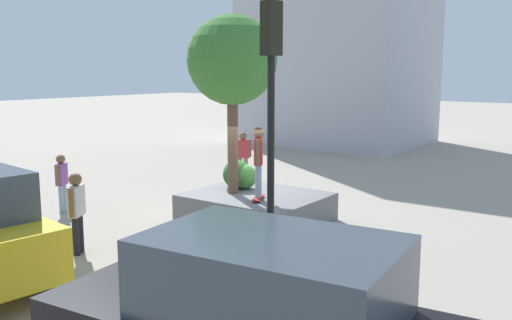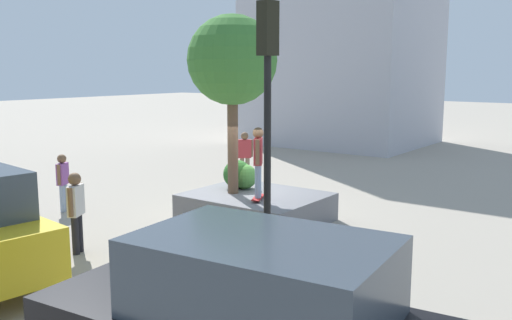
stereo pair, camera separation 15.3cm
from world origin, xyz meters
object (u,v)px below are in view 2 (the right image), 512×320
at_px(skateboard, 258,198).
at_px(pedestrian_crossing, 63,178).
at_px(bystander_watching, 76,207).
at_px(planter_ledge, 256,207).
at_px(traffic_light_median, 267,105).
at_px(passerby_with_bag, 245,153).
at_px(skateboarder, 258,157).
at_px(plaza_tree, 232,61).

xyz_separation_m(skateboard, pedestrian_crossing, (5.42, 1.87, 0.15)).
distance_m(skateboard, pedestrian_crossing, 5.74).
bearing_deg(bystander_watching, skateboard, -117.28).
bearing_deg(planter_ledge, traffic_light_median, 128.41).
bearing_deg(pedestrian_crossing, bystander_watching, 149.24).
relative_size(passerby_with_bag, bystander_watching, 0.99).
height_order(traffic_light_median, bystander_watching, traffic_light_median).
bearing_deg(skateboarder, planter_ledge, -49.13).
distance_m(plaza_tree, skateboarder, 2.57).
height_order(skateboard, traffic_light_median, traffic_light_median).
xyz_separation_m(plaza_tree, pedestrian_crossing, (4.42, 2.11, -3.22)).
relative_size(plaza_tree, traffic_light_median, 0.92).
bearing_deg(bystander_watching, skateboarder, -117.28).
bearing_deg(planter_ledge, skateboard, 130.87).
bearing_deg(skateboarder, passerby_with_bag, -49.27).
bearing_deg(skateboarder, skateboard, -153.43).
height_order(skateboarder, passerby_with_bag, skateboarder).
xyz_separation_m(plaza_tree, passerby_with_bag, (3.00, -4.41, -3.15)).
relative_size(planter_ledge, pedestrian_crossing, 2.09).
height_order(passerby_with_bag, bystander_watching, bystander_watching).
distance_m(plaza_tree, skateboard, 3.53).
relative_size(plaza_tree, passerby_with_bag, 2.63).
bearing_deg(passerby_with_bag, pedestrian_crossing, 77.74).
height_order(skateboard, passerby_with_bag, passerby_with_bag).
height_order(plaza_tree, passerby_with_bag, plaza_tree).
distance_m(skateboarder, traffic_light_median, 4.87).
bearing_deg(skateboarder, traffic_light_median, 128.04).
bearing_deg(passerby_with_bag, plaza_tree, 124.30).
height_order(planter_ledge, bystander_watching, bystander_watching).
bearing_deg(pedestrian_crossing, planter_ledge, -154.39).
height_order(traffic_light_median, pedestrian_crossing, traffic_light_median).
relative_size(planter_ledge, bystander_watching, 1.91).
xyz_separation_m(traffic_light_median, pedestrian_crossing, (8.26, -1.76, -2.45)).
bearing_deg(skateboard, skateboarder, 26.57).
height_order(planter_ledge, traffic_light_median, traffic_light_median).
bearing_deg(passerby_with_bag, traffic_light_median, 129.57).
distance_m(planter_ledge, pedestrian_crossing, 5.55).
relative_size(traffic_light_median, bystander_watching, 2.82).
bearing_deg(skateboard, pedestrian_crossing, 19.00).
bearing_deg(bystander_watching, plaza_tree, -103.68).
relative_size(plaza_tree, skateboarder, 2.64).
bearing_deg(bystander_watching, pedestrian_crossing, -30.76).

